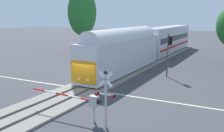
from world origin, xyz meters
The scene contains 8 objects.
ground_plane centered at (0.00, 0.00, 0.00)m, with size 220.00×220.00×0.00m, color #3D3D42.
road_centre_stripe centered at (0.00, 0.00, 0.00)m, with size 44.00×0.20×0.01m.
railway_track centered at (0.00, 0.00, 0.10)m, with size 4.40×80.00×0.32m.
commuter_train centered at (0.00, 18.13, 2.79)m, with size 3.04×39.77×5.16m.
crossing_gate_near centered at (4.21, -6.30, 1.41)m, with size 5.76×0.40×1.80m.
crossing_signal_mast centered at (5.92, -6.72, 2.25)m, with size 1.36×0.44×3.68m.
traffic_signal_far_side centered at (5.56, 8.66, 3.33)m, with size 0.53×0.38×4.96m.
pine_left_background centered at (-14.10, 20.63, 7.49)m, with size 5.25×5.25×11.80m.
Camera 1 is at (13.37, -20.12, 6.86)m, focal length 41.93 mm.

